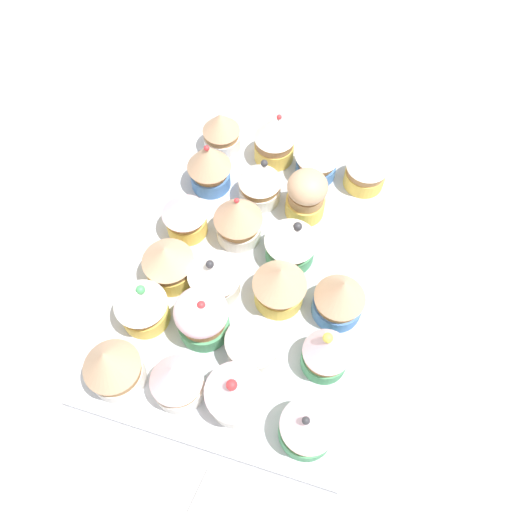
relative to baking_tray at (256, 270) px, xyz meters
The scene contains 24 objects.
ground_plane 2.10cm from the baking_tray, ahead, with size 180.00×180.00×3.00cm, color #9E9EA3.
baking_tray is the anchor object (origin of this frame).
cupcake_0 21.36cm from the baking_tray, 148.47° to the right, with size 5.88×5.88×7.20cm.
cupcake_1 15.28cm from the baking_tray, 131.30° to the right, with size 5.36×5.36×7.87cm.
cupcake_2 12.08cm from the baking_tray, 104.29° to the right, with size 6.01×6.01×7.31cm.
cupcake_3 20.51cm from the baking_tray, 30.98° to the right, with size 5.68×5.68×6.72cm.
cupcake_4 17.49cm from the baking_tray, behind, with size 6.67×6.67×7.43cm.
cupcake_5 12.16cm from the baking_tray, 165.20° to the right, with size 6.15×6.15×7.88cm.
cupcake_6 6.77cm from the baking_tray, 130.33° to the right, with size 6.45×6.45×7.43cm.
cupcake_7 6.25cm from the baking_tray, 50.76° to the right, with size 6.60×6.60×7.26cm.
cupcake_8 11.68cm from the baking_tray, 19.97° to the right, with size 5.22×5.22×7.44cm.
cupcake_9 17.85cm from the baking_tray, 11.92° to the right, with size 6.14×6.14×7.46cm.
cupcake_10 18.19cm from the baking_tray, 168.32° to the left, with size 5.74×5.74×7.43cm.
cupcake_11 11.10cm from the baking_tray, 160.59° to the left, with size 6.18×6.18×7.48cm.
cupcake_12 7.12cm from the baking_tray, 137.32° to the left, with size 6.55×6.55×7.40cm.
cupcake_13 7.11cm from the baking_tray, 41.39° to the left, with size 6.24×6.24×7.89cm.
cupcake_14 11.74cm from the baking_tray, 14.23° to the left, with size 5.70×5.70×7.25cm.
cupcake_15 18.91cm from the baking_tray, ahead, with size 5.67×5.67×8.09cm.
cupcake_16 21.42cm from the baking_tray, 149.59° to the left, with size 6.25×6.25×7.97cm.
cupcake_17 15.38cm from the baking_tray, 134.21° to the left, with size 6.17×6.17×7.30cm.
cupcake_18 11.35cm from the baking_tray, 113.28° to the left, with size 6.26×6.26×6.80cm.
cupcake_19 11.49cm from the baking_tray, 74.43° to the left, with size 5.80×5.80×6.92cm.
cupcake_20 15.42cm from the baking_tray, 42.06° to the left, with size 5.95×5.95×8.09cm.
cupcake_21 20.95cm from the baking_tray, 30.63° to the left, with size 5.31×5.31×6.53cm.
Camera 1 is at (-29.98, -9.12, 59.06)cm, focal length 36.42 mm.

